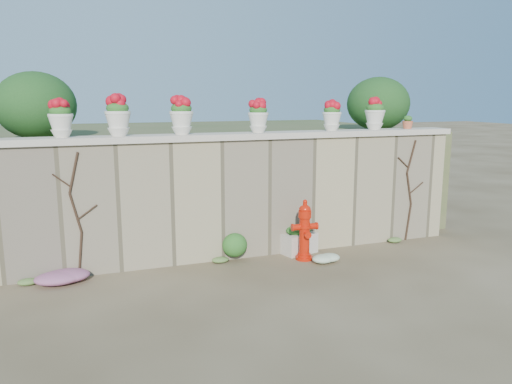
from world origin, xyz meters
name	(u,v)px	position (x,y,z in m)	size (l,w,h in m)	color
ground	(284,291)	(0.00, 0.00, 0.00)	(80.00, 80.00, 0.00)	#4C3D26
stone_wall	(243,198)	(0.00, 1.80, 1.00)	(8.00, 0.40, 2.00)	gray
wall_cap	(243,136)	(0.00, 1.80, 2.05)	(8.10, 0.52, 0.10)	beige
raised_fill	(199,172)	(0.00, 5.00, 1.00)	(9.00, 6.00, 2.00)	#384C23
back_shrub_left	(35,105)	(-3.20, 3.00, 2.55)	(1.30, 1.30, 1.10)	#143814
back_shrub_right	(378,104)	(3.40, 3.00, 2.55)	(1.30, 1.30, 1.10)	#143814
vine_left	(77,214)	(-2.67, 1.58, 0.99)	(0.60, 0.04, 1.91)	black
vine_right	(410,189)	(3.23, 1.58, 0.99)	(0.60, 0.04, 1.91)	black
fire_hydrant	(305,230)	(0.88, 1.19, 0.51)	(0.44, 0.31, 1.02)	#B71707
planter_box	(299,240)	(0.94, 1.55, 0.23)	(0.68, 0.50, 0.50)	beige
green_shrub	(238,242)	(-0.17, 1.55, 0.31)	(0.65, 0.58, 0.61)	#1E5119
magenta_clump	(59,276)	(-2.97, 1.41, 0.12)	(0.87, 0.58, 0.23)	#C828A9
white_flowers	(326,257)	(1.14, 0.91, 0.09)	(0.51, 0.41, 0.18)	white
urn_pot_0	(61,119)	(-2.80, 1.80, 2.38)	(0.36, 0.36, 0.56)	beige
urn_pot_1	(118,116)	(-1.99, 1.80, 2.40)	(0.39, 0.39, 0.61)	beige
urn_pot_2	(181,116)	(-1.02, 1.80, 2.39)	(0.38, 0.38, 0.59)	beige
urn_pot_3	(258,116)	(0.27, 1.80, 2.37)	(0.34, 0.34, 0.54)	beige
urn_pot_4	(332,116)	(1.66, 1.80, 2.36)	(0.34, 0.34, 0.53)	beige
urn_pot_5	(375,114)	(2.54, 1.80, 2.38)	(0.36, 0.36, 0.57)	beige
terracotta_pot	(408,123)	(3.26, 1.80, 2.21)	(0.20, 0.20, 0.24)	#B75738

